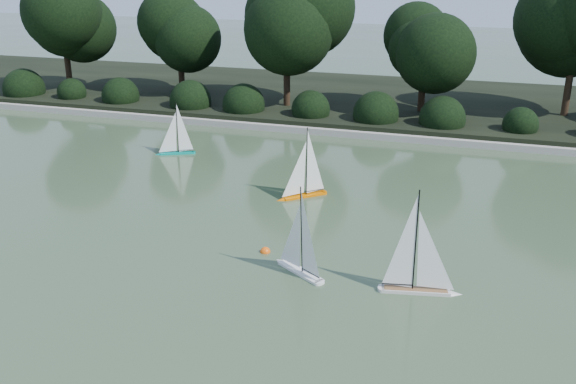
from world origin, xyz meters
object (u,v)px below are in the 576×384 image
Objects in this scene: sailboat_white_a at (297,257)px; race_buoy at (265,252)px; sailboat_white_b at (423,276)px; sailboat_teal at (174,146)px; sailboat_orange at (301,186)px.

sailboat_white_a is 8.97× the size of race_buoy.
sailboat_white_b is 2.70m from race_buoy.
sailboat_teal is 8.05× the size of race_buoy.
sailboat_teal is (-6.67, 5.16, -0.04)m from sailboat_white_b.
sailboat_white_a is 3.25m from sailboat_orange.
sailboat_orange reaches higher than sailboat_teal.
sailboat_white_a is 0.89m from race_buoy.
sailboat_white_a is 0.99× the size of sailboat_orange.
sailboat_white_a reaches higher than sailboat_teal.
sailboat_white_b is 1.09× the size of sailboat_orange.
sailboat_teal is (-4.74, 5.08, -0.02)m from sailboat_white_a.
sailboat_orange reaches higher than race_buoy.
sailboat_white_b reaches higher than sailboat_teal.
sailboat_teal reaches higher than race_buoy.
race_buoy is (-0.70, 0.49, -0.24)m from sailboat_white_a.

